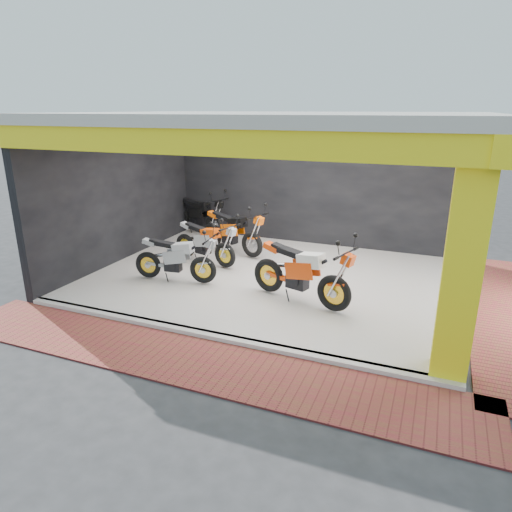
{
  "coord_description": "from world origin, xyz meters",
  "views": [
    {
      "loc": [
        3.35,
        -7.25,
        3.78
      ],
      "look_at": [
        0.0,
        0.98,
        0.9
      ],
      "focal_mm": 32.0,
      "sensor_mm": 36.0,
      "label": 1
    }
  ],
  "objects": [
    {
      "name": "ground",
      "position": [
        0.0,
        0.0,
        0.0
      ],
      "size": [
        80.0,
        80.0,
        0.0
      ],
      "primitive_type": "plane",
      "color": "#2D2D30",
      "rests_on": "ground"
    },
    {
      "name": "showroom_floor",
      "position": [
        0.0,
        2.0,
        0.05
      ],
      "size": [
        8.0,
        6.0,
        0.1
      ],
      "primitive_type": "cube",
      "color": "white",
      "rests_on": "ground"
    },
    {
      "name": "showroom_ceiling",
      "position": [
        0.0,
        2.0,
        3.6
      ],
      "size": [
        8.4,
        6.4,
        0.2
      ],
      "primitive_type": "cube",
      "color": "beige",
      "rests_on": "corner_column"
    },
    {
      "name": "back_wall",
      "position": [
        0.0,
        5.1,
        1.75
      ],
      "size": [
        8.2,
        0.2,
        3.5
      ],
      "primitive_type": "cube",
      "color": "black",
      "rests_on": "ground"
    },
    {
      "name": "left_wall",
      "position": [
        -4.1,
        2.0,
        1.75
      ],
      "size": [
        0.2,
        6.2,
        3.5
      ],
      "primitive_type": "cube",
      "color": "black",
      "rests_on": "ground"
    },
    {
      "name": "corner_column",
      "position": [
        3.75,
        -0.75,
        1.75
      ],
      "size": [
        0.5,
        0.5,
        3.5
      ],
      "primitive_type": "cube",
      "color": "yellow",
      "rests_on": "ground"
    },
    {
      "name": "header_beam_front",
      "position": [
        0.0,
        -1.0,
        3.3
      ],
      "size": [
        8.4,
        0.3,
        0.4
      ],
      "primitive_type": "cube",
      "color": "yellow",
      "rests_on": "corner_column"
    },
    {
      "name": "header_beam_right",
      "position": [
        4.0,
        2.0,
        3.3
      ],
      "size": [
        0.3,
        6.4,
        0.4
      ],
      "primitive_type": "cube",
      "color": "yellow",
      "rests_on": "corner_column"
    },
    {
      "name": "floor_kerb",
      "position": [
        0.0,
        -1.02,
        0.05
      ],
      "size": [
        8.0,
        0.2,
        0.1
      ],
      "primitive_type": "cube",
      "color": "white",
      "rests_on": "ground"
    },
    {
      "name": "paver_front",
      "position": [
        0.0,
        -1.8,
        0.01
      ],
      "size": [
        9.0,
        1.4,
        0.03
      ],
      "primitive_type": "cube",
      "color": "maroon",
      "rests_on": "ground"
    },
    {
      "name": "paver_right",
      "position": [
        4.8,
        2.0,
        0.01
      ],
      "size": [
        1.4,
        7.0,
        0.03
      ],
      "primitive_type": "cube",
      "color": "maroon",
      "rests_on": "ground"
    },
    {
      "name": "moto_hero",
      "position": [
        1.72,
        0.63,
        0.83
      ],
      "size": [
        2.53,
        1.52,
        1.45
      ],
      "primitive_type": null,
      "rotation": [
        0.0,
        0.0,
        -0.29
      ],
      "color": "#E33E09",
      "rests_on": "showroom_floor"
    },
    {
      "name": "moto_row_a",
      "position": [
        -1.25,
        0.99,
        0.72
      ],
      "size": [
        2.11,
        1.01,
        1.24
      ],
      "primitive_type": null,
      "rotation": [
        0.0,
        0.0,
        0.13
      ],
      "color": "#96999D",
      "rests_on": "showroom_floor"
    },
    {
      "name": "moto_row_b",
      "position": [
        -0.96,
        3.07,
        0.78
      ],
      "size": [
        2.38,
        1.48,
        1.36
      ],
      "primitive_type": null,
      "rotation": [
        0.0,
        0.0,
        -0.31
      ],
      "color": "#FF620A",
      "rests_on": "showroom_floor"
    },
    {
      "name": "moto_row_c",
      "position": [
        -1.26,
        2.1,
        0.73
      ],
      "size": [
        2.18,
        1.25,
        1.26
      ],
      "primitive_type": null,
      "rotation": [
        0.0,
        0.0,
        -0.25
      ],
      "color": "#AEB1B6",
      "rests_on": "showroom_floor"
    },
    {
      "name": "moto_row_d",
      "position": [
        -2.78,
        4.5,
        0.78
      ],
      "size": [
        2.38,
        1.46,
        1.37
      ],
      "primitive_type": null,
      "rotation": [
        0.0,
        0.0,
        -0.31
      ],
      "color": "black",
      "rests_on": "showroom_floor"
    }
  ]
}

